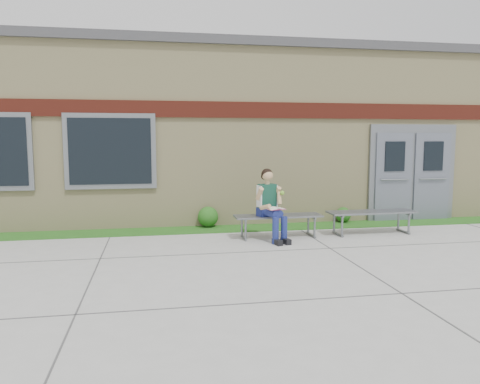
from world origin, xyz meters
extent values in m
plane|color=#9E9E99|center=(0.00, 0.00, 0.00)|extent=(80.00, 80.00, 0.00)
cube|color=#2C5216|center=(0.00, 2.60, 0.01)|extent=(16.00, 0.80, 0.02)
cube|color=beige|center=(0.00, 6.00, 2.00)|extent=(16.00, 6.00, 4.00)
cube|color=#3F3F42|center=(0.00, 6.00, 4.10)|extent=(16.20, 6.20, 0.20)
cube|color=maroon|center=(0.00, 2.97, 2.60)|extent=(16.00, 0.06, 0.35)
cube|color=slate|center=(-3.00, 2.96, 1.70)|extent=(1.90, 0.08, 1.60)
cube|color=black|center=(-3.00, 2.92, 1.70)|extent=(1.70, 0.04, 1.40)
cube|color=slate|center=(4.00, 2.96, 1.15)|extent=(2.20, 0.08, 2.30)
cube|color=slate|center=(3.50, 2.91, 1.05)|extent=(0.92, 0.06, 2.10)
cube|color=slate|center=(4.50, 2.91, 1.05)|extent=(0.92, 0.06, 2.10)
cube|color=slate|center=(0.32, 1.59, 0.44)|extent=(1.75, 0.49, 0.03)
cube|color=slate|center=(-0.38, 1.59, 0.20)|extent=(0.04, 0.49, 0.40)
cube|color=slate|center=(1.02, 1.59, 0.20)|extent=(0.04, 0.49, 0.40)
cube|color=slate|center=(2.32, 1.59, 0.46)|extent=(1.84, 0.53, 0.04)
cube|color=slate|center=(1.58, 1.59, 0.21)|extent=(0.05, 0.51, 0.42)
cube|color=slate|center=(3.05, 1.59, 0.21)|extent=(0.05, 0.51, 0.42)
cube|color=navy|center=(0.07, 1.54, 0.54)|extent=(0.39, 0.32, 0.16)
cube|color=#0F3727|center=(0.07, 1.52, 0.85)|extent=(0.36, 0.28, 0.47)
sphere|color=tan|center=(0.08, 1.51, 1.26)|extent=(0.26, 0.26, 0.21)
sphere|color=black|center=(0.07, 1.53, 1.28)|extent=(0.27, 0.27, 0.22)
cylinder|color=navy|center=(0.04, 1.26, 0.56)|extent=(0.25, 0.45, 0.15)
cylinder|color=navy|center=(0.22, 1.30, 0.56)|extent=(0.25, 0.45, 0.15)
cylinder|color=navy|center=(0.12, 1.03, 0.25)|extent=(0.12, 0.12, 0.51)
cylinder|color=navy|center=(0.30, 1.07, 0.25)|extent=(0.12, 0.12, 0.51)
cube|color=black|center=(0.14, 0.96, 0.05)|extent=(0.16, 0.28, 0.10)
cube|color=black|center=(0.32, 1.00, 0.05)|extent=(0.16, 0.28, 0.10)
cylinder|color=tan|center=(-0.10, 1.41, 0.91)|extent=(0.14, 0.24, 0.27)
cylinder|color=tan|center=(0.28, 1.50, 0.91)|extent=(0.14, 0.24, 0.27)
cube|color=white|center=(0.16, 1.16, 0.66)|extent=(0.36, 0.29, 0.02)
cube|color=#BC4673|center=(0.16, 1.16, 0.65)|extent=(0.36, 0.30, 0.01)
sphere|color=#76BB31|center=(0.34, 1.37, 0.92)|extent=(0.09, 0.09, 0.09)
sphere|color=#2C5216|center=(-0.94, 2.85, 0.25)|extent=(0.45, 0.45, 0.45)
sphere|color=#2C5216|center=(2.23, 2.85, 0.20)|extent=(0.35, 0.35, 0.35)
camera|label=1|loc=(-2.09, -7.33, 1.99)|focal=35.00mm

